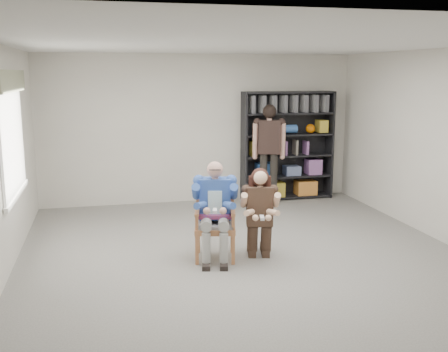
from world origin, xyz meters
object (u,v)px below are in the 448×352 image
object	(u,v)px
seated_man	(215,211)
bookshelf	(287,146)
standing_man	(269,155)
armchair	(215,222)
kneeling_woman	(260,214)

from	to	relation	value
seated_man	bookshelf	size ratio (longest dim) A/B	0.63
seated_man	standing_man	world-z (taller)	standing_man
armchair	standing_man	world-z (taller)	standing_man
kneeling_woman	bookshelf	world-z (taller)	bookshelf
kneeling_woman	standing_man	size ratio (longest dim) A/B	0.65
bookshelf	standing_man	distance (m)	0.63
armchair	seated_man	size ratio (longest dim) A/B	0.77
standing_man	armchair	bearing A→B (deg)	-106.86
armchair	standing_man	distance (m)	3.15
bookshelf	standing_man	size ratio (longest dim) A/B	1.12
kneeling_woman	standing_man	distance (m)	2.99
bookshelf	standing_man	bearing A→B (deg)	-143.74
standing_man	bookshelf	bearing A→B (deg)	50.43
seated_man	bookshelf	bearing A→B (deg)	67.75
seated_man	standing_man	bearing A→B (deg)	71.45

